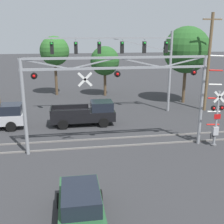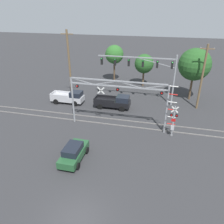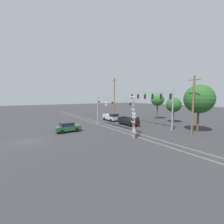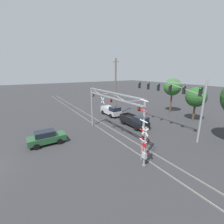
% 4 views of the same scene
% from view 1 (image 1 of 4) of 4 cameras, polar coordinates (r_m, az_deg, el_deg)
% --- Properties ---
extents(rail_track_near, '(80.00, 0.08, 0.10)m').
position_cam_1_polar(rail_track_near, '(18.58, 0.86, -6.93)').
color(rail_track_near, gray).
rests_on(rail_track_near, ground_plane).
extents(rail_track_far, '(80.00, 0.08, 0.10)m').
position_cam_1_polar(rail_track_far, '(19.90, 0.16, -5.34)').
color(rail_track_far, gray).
rests_on(rail_track_far, ground_plane).
extents(crossing_gantry, '(11.37, 0.27, 5.88)m').
position_cam_1_polar(crossing_gantry, '(17.12, 1.03, 5.72)').
color(crossing_gantry, gray).
rests_on(crossing_gantry, ground_plane).
extents(crossing_signal_mast, '(1.29, 0.35, 5.95)m').
position_cam_1_polar(crossing_signal_mast, '(19.29, 20.34, -1.00)').
color(crossing_signal_mast, gray).
rests_on(crossing_signal_mast, ground_plane).
extents(traffic_signal_span, '(11.19, 0.39, 7.38)m').
position_cam_1_polar(traffic_signal_span, '(25.51, 4.40, 11.50)').
color(traffic_signal_span, gray).
rests_on(traffic_signal_span, ground_plane).
extents(pickup_truck_lead, '(5.12, 2.07, 1.90)m').
position_cam_1_polar(pickup_truck_lead, '(22.77, -5.21, -0.32)').
color(pickup_truck_lead, black).
rests_on(pickup_truck_lead, ground_plane).
extents(sedan_waiting, '(1.93, 4.08, 1.63)m').
position_cam_1_polar(sedan_waiting, '(11.41, -6.35, -18.51)').
color(sedan_waiting, '#23512D').
rests_on(sedan_waiting, ground_plane).
extents(utility_pole_right, '(1.80, 0.28, 8.97)m').
position_cam_1_polar(utility_pole_right, '(27.82, 19.03, 9.63)').
color(utility_pole_right, brown).
rests_on(utility_pole_right, ground_plane).
extents(background_tree_beyond_span, '(3.39, 3.39, 6.88)m').
position_cam_1_polar(background_tree_beyond_span, '(33.83, -11.59, 12.01)').
color(background_tree_beyond_span, brown).
rests_on(background_tree_beyond_span, ground_plane).
extents(background_tree_far_left_verge, '(3.35, 3.35, 5.76)m').
position_cam_1_polar(background_tree_far_left_verge, '(32.86, -1.46, 10.32)').
color(background_tree_far_left_verge, brown).
rests_on(background_tree_far_left_verge, ground_plane).
extents(background_tree_far_right_verge, '(4.75, 4.75, 7.89)m').
position_cam_1_polar(background_tree_far_right_verge, '(30.34, 14.92, 12.07)').
color(background_tree_far_right_verge, brown).
rests_on(background_tree_far_right_verge, ground_plane).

